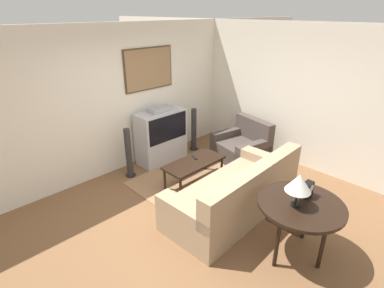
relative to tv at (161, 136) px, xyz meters
The scene contains 14 objects.
ground_plane 2.01m from the tv, 112.19° to the right, with size 12.00×12.00×0.00m, color brown.
wall_back 1.14m from the tv, 154.88° to the left, with size 12.00×0.10×2.70m.
wall_right 2.73m from the tv, 43.34° to the right, with size 0.06×12.00×2.70m.
area_rug 1.21m from the tv, 92.46° to the right, with size 2.14×1.71×0.01m.
tv is the anchor object (origin of this frame).
couch 2.20m from the tv, 98.05° to the right, with size 2.28×1.07×0.90m.
armchair 1.69m from the tv, 42.75° to the right, with size 1.05×1.12×0.84m.
coffee_table 1.15m from the tv, 98.73° to the right, with size 1.13×0.50×0.44m.
console_table 3.27m from the tv, 98.02° to the right, with size 1.03×1.03×0.77m.
table_lamp 3.29m from the tv, 99.82° to the right, with size 0.30×0.30×0.42m.
mantel_clock 3.23m from the tv, 94.97° to the right, with size 0.16×0.10×0.20m.
remote 1.03m from the tv, 93.96° to the right, with size 0.10×0.16×0.02m.
speaker_tower_left 0.85m from the tv, behind, with size 0.19×0.19×0.95m.
speaker_tower_right 0.85m from the tv, ahead, with size 0.19×0.19×0.95m.
Camera 1 is at (-2.73, -2.64, 2.89)m, focal length 28.00 mm.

